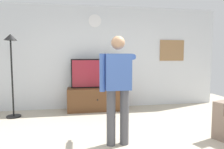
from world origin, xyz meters
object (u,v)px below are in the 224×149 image
Objects in this scene: tv_stand at (97,99)px; floor_lamp at (11,58)px; person_standing_nearer_lamp at (118,84)px; framed_picture at (172,50)px; television at (96,73)px; wall_clock at (95,21)px.

tv_stand is 2.22m from floor_lamp.
framed_picture is at bearing 49.89° from person_standing_nearer_lamp.
floor_lamp is at bearing 137.86° from person_standing_nearer_lamp.
floor_lamp is at bearing -172.08° from framed_picture.
framed_picture is at bearing 6.53° from television.
framed_picture is at bearing 7.92° from floor_lamp.
television is (0.00, 0.05, 0.66)m from tv_stand.
person_standing_nearer_lamp reaches higher than tv_stand.
television is 2.27m from framed_picture.
television reaches higher than tv_stand.
tv_stand is 2.04m from wall_clock.
framed_picture reaches higher than television.
television is 0.67× the size of floor_lamp.
floor_lamp reaches higher than person_standing_nearer_lamp.
tv_stand is at bearing -90.00° from wall_clock.
tv_stand is 0.66m from television.
floor_lamp reaches higher than television.
television is at bearing 90.00° from tv_stand.
tv_stand is at bearing 8.13° from floor_lamp.
person_standing_nearer_lamp is at bearing -86.75° from tv_stand.
wall_clock is at bearing 92.87° from person_standing_nearer_lamp.
tv_stand is 0.86× the size of person_standing_nearer_lamp.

